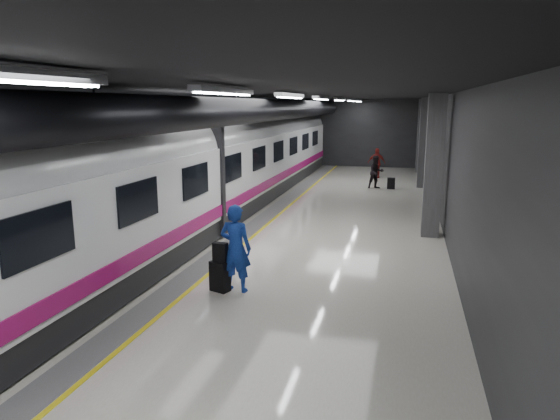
# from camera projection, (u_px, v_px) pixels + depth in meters

# --- Properties ---
(ground) EXTENTS (40.00, 40.00, 0.00)m
(ground) POSITION_uv_depth(u_px,v_px,m) (278.00, 242.00, 15.36)
(ground) COLOR silver
(ground) RESTS_ON ground
(platform_hall) EXTENTS (10.02, 40.02, 4.51)m
(platform_hall) POSITION_uv_depth(u_px,v_px,m) (277.00, 125.00, 15.60)
(platform_hall) COLOR black
(platform_hall) RESTS_ON ground
(train) EXTENTS (3.05, 38.00, 4.05)m
(train) POSITION_uv_depth(u_px,v_px,m) (178.00, 172.00, 15.71)
(train) COLOR black
(train) RESTS_ON ground
(traveler_main) EXTENTS (0.77, 0.54, 2.01)m
(traveler_main) POSITION_uv_depth(u_px,v_px,m) (236.00, 248.00, 11.17)
(traveler_main) COLOR #163EA8
(traveler_main) RESTS_ON ground
(suitcase_main) EXTENTS (0.49, 0.40, 0.70)m
(suitcase_main) POSITION_uv_depth(u_px,v_px,m) (220.00, 276.00, 11.29)
(suitcase_main) COLOR black
(suitcase_main) RESTS_ON ground
(shoulder_bag) EXTENTS (0.34, 0.22, 0.43)m
(shoulder_bag) POSITION_uv_depth(u_px,v_px,m) (220.00, 252.00, 11.20)
(shoulder_bag) COLOR black
(shoulder_bag) RESTS_ON suitcase_main
(traveler_far_a) EXTENTS (1.01, 0.95, 1.66)m
(traveler_far_a) POSITION_uv_depth(u_px,v_px,m) (376.00, 172.00, 25.05)
(traveler_far_a) COLOR black
(traveler_far_a) RESTS_ON ground
(traveler_far_b) EXTENTS (1.01, 0.43, 1.71)m
(traveler_far_b) POSITION_uv_depth(u_px,v_px,m) (376.00, 163.00, 28.73)
(traveler_far_b) COLOR maroon
(traveler_far_b) RESTS_ON ground
(suitcase_far) EXTENTS (0.39, 0.26, 0.56)m
(suitcase_far) POSITION_uv_depth(u_px,v_px,m) (391.00, 183.00, 25.00)
(suitcase_far) COLOR black
(suitcase_far) RESTS_ON ground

